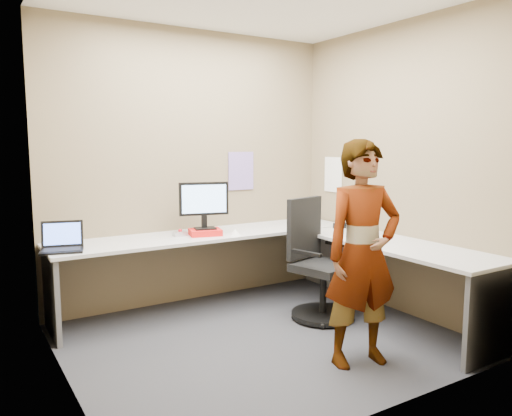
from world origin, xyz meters
TOP-DOWN VIEW (x-y plane):
  - ground at (0.00, 0.00)m, footprint 3.00×3.00m
  - wall_back at (0.00, 1.30)m, footprint 3.00×0.00m
  - wall_right at (1.50, 0.00)m, footprint 0.00×2.70m
  - wall_left at (-1.50, 0.00)m, footprint 0.00×2.70m
  - desk at (0.44, 0.39)m, footprint 2.98×2.58m
  - paper_ream at (-0.07, 0.90)m, footprint 0.33×0.28m
  - monitor at (-0.07, 0.91)m, footprint 0.46×0.18m
  - laptop at (-1.35, 0.90)m, footprint 0.38×0.34m
  - trackball_mouse at (-0.29, 0.98)m, footprint 0.12×0.08m
  - origami at (0.17, 0.75)m, footprint 0.10×0.10m
  - stapler at (1.28, 0.52)m, footprint 0.16×0.08m
  - flower at (1.37, 0.33)m, footprint 0.07×0.07m
  - calendar_purple at (0.55, 1.29)m, footprint 0.30×0.01m
  - calendar_white at (1.49, 0.90)m, footprint 0.01×0.28m
  - sticky_note_a at (1.49, 0.55)m, footprint 0.01×0.07m
  - sticky_note_b at (1.49, 0.60)m, footprint 0.01×0.07m
  - sticky_note_c at (1.49, 0.48)m, footprint 0.01×0.07m
  - sticky_note_d at (1.49, 0.70)m, footprint 0.01×0.07m
  - office_chair at (0.72, 0.18)m, footprint 0.61×0.59m
  - person at (0.39, -0.73)m, footprint 0.66×0.50m

SIDE VIEW (x-z plane):
  - ground at x=0.00m, z-range 0.00..0.00m
  - office_chair at x=0.72m, z-range -0.10..0.98m
  - desk at x=0.44m, z-range 0.22..0.95m
  - trackball_mouse at x=-0.29m, z-range 0.72..0.79m
  - stapler at x=1.28m, z-range 0.73..0.78m
  - paper_ream at x=-0.07m, z-range 0.73..0.79m
  - origami at x=0.17m, z-range 0.73..0.79m
  - laptop at x=-1.35m, z-range 0.67..0.90m
  - sticky_note_c at x=1.49m, z-range 0.76..0.84m
  - person at x=0.39m, z-range 0.00..1.62m
  - sticky_note_b at x=1.49m, z-range 0.78..0.86m
  - flower at x=1.37m, z-range 0.77..0.98m
  - sticky_note_d at x=1.49m, z-range 0.88..0.96m
  - sticky_note_a at x=1.49m, z-range 0.91..0.99m
  - monitor at x=-0.07m, z-range 0.83..1.27m
  - calendar_white at x=1.49m, z-range 1.06..1.44m
  - calendar_purple at x=0.55m, z-range 1.10..1.50m
  - wall_back at x=0.00m, z-range -0.15..2.85m
  - wall_right at x=1.50m, z-range 0.00..2.70m
  - wall_left at x=-1.50m, z-range 0.00..2.70m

